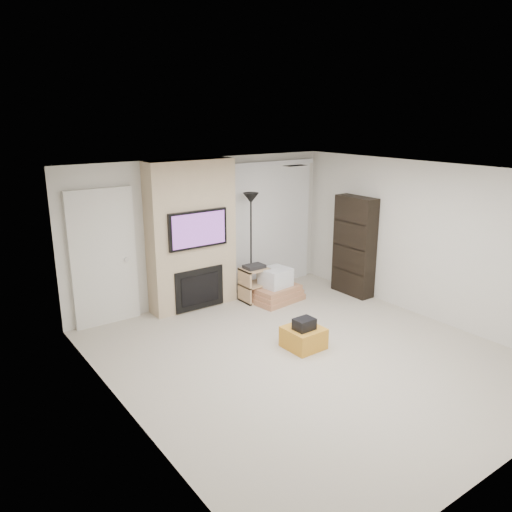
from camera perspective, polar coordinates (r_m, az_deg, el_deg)
floor at (r=7.01m, az=5.85°, el=-11.29°), size 5.00×5.50×0.00m
ceiling at (r=6.28m, az=6.50°, el=9.45°), size 5.00×5.50×0.00m
wall_back at (r=8.70m, az=-5.98°, el=2.91°), size 5.00×0.00×2.50m
wall_left at (r=5.29m, az=-14.61°, el=-6.20°), size 0.00×5.50×2.50m
wall_right at (r=8.36m, az=19.06°, el=1.57°), size 0.00×5.50×2.50m
hvac_vent at (r=7.14m, az=4.56°, el=10.25°), size 0.35×0.18×0.01m
ottoman at (r=7.18m, az=5.45°, el=-9.27°), size 0.51×0.51×0.30m
black_bag at (r=7.04m, az=5.54°, el=-7.75°), size 0.28×0.23×0.16m
fireplace_wall at (r=8.36m, az=-7.33°, el=2.23°), size 1.50×0.47×2.50m
entry_door at (r=8.01m, az=-17.02°, el=-0.31°), size 1.02×0.11×2.14m
vertical_blinds at (r=9.41m, az=1.59°, el=4.12°), size 1.98×0.10×2.37m
floor_lamp at (r=8.74m, az=-0.59°, el=4.63°), size 0.28×0.28×1.89m
av_stand at (r=8.80m, az=-0.20°, el=-2.98°), size 0.45×0.38×0.66m
box_stack at (r=8.85m, az=2.23°, el=-3.72°), size 0.96×0.77×0.59m
bookshelf at (r=9.18m, az=11.18°, el=1.12°), size 0.30×0.80×1.80m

